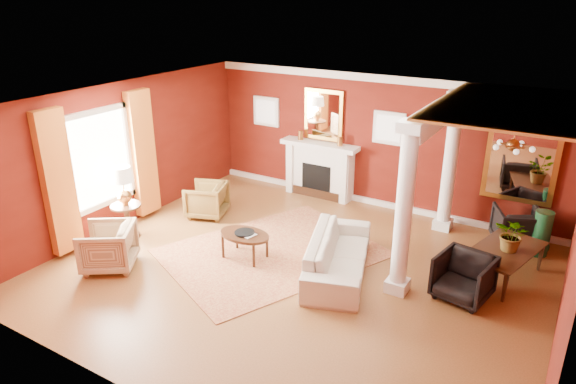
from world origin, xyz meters
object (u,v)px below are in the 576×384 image
Objects in this scene: armchair_leopard at (206,198)px; armchair_stripe at (108,245)px; coffee_table at (245,236)px; sofa at (339,248)px; dining_table at (506,255)px; side_table at (124,191)px.

armchair_stripe is (-0.05, -2.60, 0.04)m from armchair_leopard.
armchair_stripe is at bearing -140.80° from coffee_table.
dining_table is at bearing -81.29° from sofa.
armchair_stripe is 6.74m from dining_table.
sofa is 1.53× the size of dining_table.
coffee_table is 0.63× the size of dining_table.
side_table reaches higher than armchair_leopard.
armchair_leopard is 0.52× the size of dining_table.
coffee_table is at bearing 10.73° from side_table.
sofa is at bearing 13.53° from coffee_table.
dining_table is at bearing 75.47° from armchair_leopard.
armchair_leopard is at bearing 66.49° from side_table.
dining_table reaches higher than armchair_leopard.
armchair_leopard is 5.93m from dining_table.
armchair_leopard is (-3.44, 0.71, -0.06)m from sofa.
side_table is (-0.68, -1.57, 0.56)m from armchair_leopard.
armchair_stripe is 1.32m from side_table.
armchair_stripe is 0.57× the size of dining_table.
side_table reaches higher than dining_table.
coffee_table is at bearing 95.21° from armchair_stripe.
sofa is at bearing 84.46° from armchair_stripe.
armchair_stripe is 2.36m from coffee_table.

